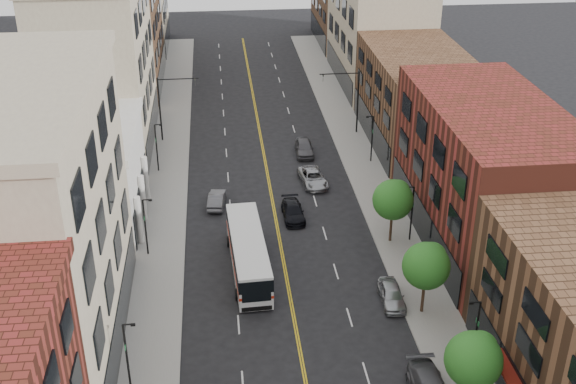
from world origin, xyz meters
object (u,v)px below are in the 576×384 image
object	(u,v)px
car_parked_far	(392,295)
car_lane_c	(304,148)
city_bus	(248,251)
car_lane_behind	(217,199)
car_lane_a	(293,212)
car_lane_b	(313,178)

from	to	relation	value
car_parked_far	car_lane_c	distance (m)	27.51
city_bus	car_lane_behind	world-z (taller)	city_bus
car_lane_c	car_lane_a	bearing A→B (deg)	-99.40
car_lane_behind	car_lane_a	bearing A→B (deg)	162.48
car_parked_far	car_lane_a	xyz separation A→B (m)	(-5.83, 13.52, -0.04)
city_bus	car_lane_c	world-z (taller)	city_bus
city_bus	car_lane_b	xyz separation A→B (m)	(7.17, 14.66, -1.05)
car_parked_far	car_lane_behind	xyz separation A→B (m)	(-12.62, 16.59, -0.03)
car_lane_behind	car_lane_c	bearing A→B (deg)	-124.74
car_lane_behind	car_lane_b	bearing A→B (deg)	-152.72
car_lane_c	car_parked_far	bearing A→B (deg)	-81.70
car_lane_c	car_lane_b	bearing A→B (deg)	-88.43
city_bus	car_lane_a	size ratio (longest dim) A/B	2.60
car_lane_behind	car_lane_b	world-z (taller)	car_lane_b
car_parked_far	car_lane_c	size ratio (longest dim) A/B	0.91
car_lane_behind	city_bus	bearing A→B (deg)	108.66
car_parked_far	car_lane_b	distance (m)	20.37
car_parked_far	city_bus	bearing A→B (deg)	153.60
car_lane_c	car_lane_behind	bearing A→B (deg)	-129.73
car_lane_behind	car_lane_a	size ratio (longest dim) A/B	0.89
car_lane_b	car_lane_c	size ratio (longest dim) A/B	1.10
city_bus	car_lane_b	size ratio (longest dim) A/B	2.37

